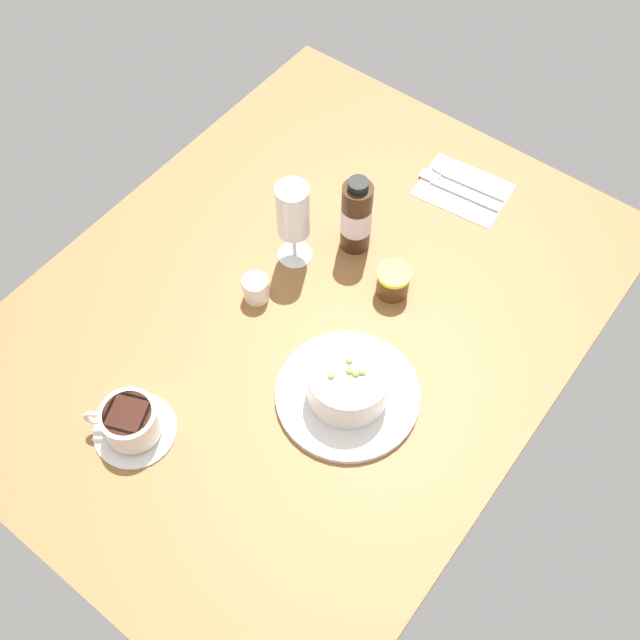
{
  "coord_description": "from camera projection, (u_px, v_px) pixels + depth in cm",
  "views": [
    {
      "loc": [
        -54.33,
        -45.06,
        107.05
      ],
      "look_at": [
        -2.25,
        -5.31,
        4.63
      ],
      "focal_mm": 42.59,
      "sensor_mm": 36.0,
      "label": 1
    }
  ],
  "objects": [
    {
      "name": "coffee_cup",
      "position": [
        131.0,
        422.0,
        1.14
      ],
      "size": [
        12.72,
        12.72,
        6.41
      ],
      "color": "silver",
      "rests_on": "ground_plane"
    },
    {
      "name": "sauce_bottle_brown",
      "position": [
        356.0,
        216.0,
        1.3
      ],
      "size": [
        5.43,
        5.43,
        15.94
      ],
      "color": "#382314",
      "rests_on": "ground_plane"
    },
    {
      "name": "cutlery_setting",
      "position": [
        461.0,
        188.0,
        1.43
      ],
      "size": [
        14.05,
        17.51,
        0.9
      ],
      "color": "silver",
      "rests_on": "ground_plane"
    },
    {
      "name": "creamer_jug",
      "position": [
        255.0,
        288.0,
        1.28
      ],
      "size": [
        4.88,
        5.02,
        5.18
      ],
      "color": "silver",
      "rests_on": "ground_plane"
    },
    {
      "name": "ground_plane",
      "position": [
        303.0,
        315.0,
        1.29
      ],
      "size": [
        110.0,
        84.0,
        3.0
      ],
      "primitive_type": "cube",
      "color": "brown"
    },
    {
      "name": "wine_glass",
      "position": [
        293.0,
        214.0,
        1.25
      ],
      "size": [
        6.19,
        6.19,
        17.04
      ],
      "color": "white",
      "rests_on": "ground_plane"
    },
    {
      "name": "jam_jar",
      "position": [
        393.0,
        282.0,
        1.28
      ],
      "size": [
        5.82,
        5.82,
        5.34
      ],
      "color": "#4E2D16",
      "rests_on": "ground_plane"
    },
    {
      "name": "porridge_bowl",
      "position": [
        348.0,
        386.0,
        1.16
      ],
      "size": [
        22.74,
        22.74,
        8.79
      ],
      "color": "silver",
      "rests_on": "ground_plane"
    }
  ]
}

